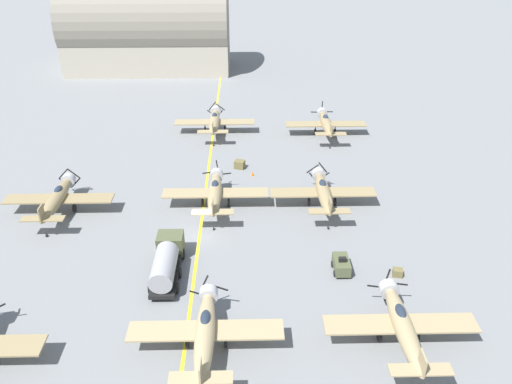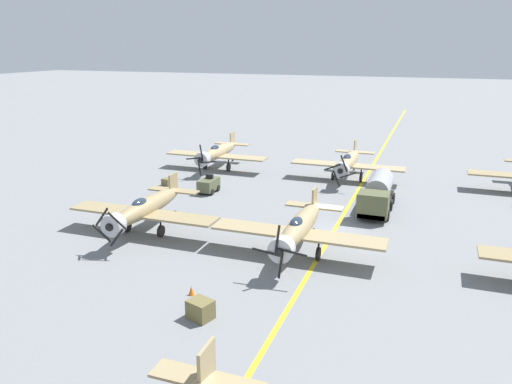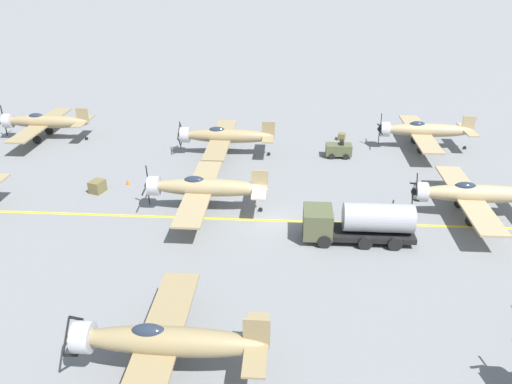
% 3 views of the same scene
% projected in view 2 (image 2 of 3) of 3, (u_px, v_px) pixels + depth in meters
% --- Properties ---
extents(ground_plane, '(400.00, 400.00, 0.00)m').
position_uv_depth(ground_plane, '(333.00, 232.00, 39.00)').
color(ground_plane, slate).
extents(taxiway_stripe, '(0.30, 160.00, 0.01)m').
position_uv_depth(taxiway_stripe, '(333.00, 232.00, 39.00)').
color(taxiway_stripe, yellow).
rests_on(taxiway_stripe, ground).
extents(airplane_near_right, '(12.00, 9.98, 3.79)m').
position_uv_depth(airplane_near_right, '(218.00, 152.00, 58.06)').
color(airplane_near_right, tan).
rests_on(airplane_near_right, ground).
extents(airplane_near_center, '(12.00, 9.98, 3.69)m').
position_uv_depth(airplane_near_center, '(348.00, 162.00, 53.42)').
color(airplane_near_center, tan).
rests_on(airplane_near_center, ground).
extents(airplane_mid_center, '(12.00, 9.98, 3.80)m').
position_uv_depth(airplane_mid_center, '(299.00, 228.00, 34.20)').
color(airplane_mid_center, tan).
rests_on(airplane_mid_center, ground).
extents(airplane_mid_right, '(12.00, 9.98, 3.65)m').
position_uv_depth(airplane_mid_right, '(145.00, 208.00, 38.31)').
color(airplane_mid_right, '#98845B').
rests_on(airplane_mid_right, ground).
extents(fuel_tanker, '(2.67, 8.00, 2.98)m').
position_uv_depth(fuel_tanker, '(377.00, 194.00, 43.76)').
color(fuel_tanker, black).
rests_on(fuel_tanker, ground).
extents(tow_tractor, '(1.57, 2.60, 1.79)m').
position_uv_depth(tow_tractor, '(209.00, 185.00, 49.26)').
color(tow_tractor, '#515638').
rests_on(tow_tractor, ground).
extents(supply_crate_mid_lane, '(1.53, 1.40, 1.05)m').
position_uv_depth(supply_crate_mid_lane, '(200.00, 309.00, 26.59)').
color(supply_crate_mid_lane, brown).
rests_on(supply_crate_mid_lane, ground).
extents(supply_crate_outboard, '(1.04, 0.93, 0.75)m').
position_uv_depth(supply_crate_outboard, '(167.00, 182.00, 51.77)').
color(supply_crate_outboard, brown).
rests_on(supply_crate_outboard, ground).
extents(traffic_cone, '(0.36, 0.36, 0.55)m').
position_uv_depth(traffic_cone, '(191.00, 291.00, 29.16)').
color(traffic_cone, orange).
rests_on(traffic_cone, ground).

